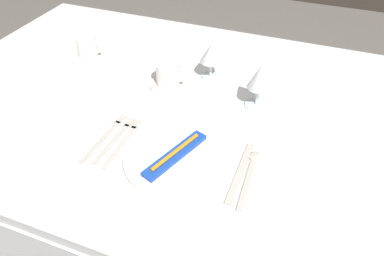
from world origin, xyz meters
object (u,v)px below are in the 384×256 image
(dinner_knife, at_px, (240,174))
(coffee_cup_left, at_px, (88,46))
(fork_outer, at_px, (124,140))
(spoon_soup, at_px, (250,172))
(wine_glass_centre, at_px, (211,54))
(coffee_cup_right, at_px, (168,74))
(fork_inner, at_px, (117,138))
(fork_salad, at_px, (106,135))
(toothbrush_package, at_px, (175,154))
(wine_glass_left, at_px, (260,79))
(dinner_plate, at_px, (175,159))

(dinner_knife, relative_size, coffee_cup_left, 2.29)
(fork_outer, distance_m, spoon_soup, 0.35)
(fork_outer, height_order, spoon_soup, spoon_soup)
(coffee_cup_left, xyz_separation_m, wine_glass_centre, (0.47, 0.03, 0.04))
(spoon_soup, distance_m, coffee_cup_left, 0.79)
(dinner_knife, relative_size, coffee_cup_right, 2.14)
(fork_inner, height_order, coffee_cup_right, coffee_cup_right)
(fork_outer, bearing_deg, dinner_knife, -1.11)
(fork_outer, bearing_deg, fork_salad, 179.75)
(wine_glass_centre, bearing_deg, coffee_cup_right, -137.97)
(toothbrush_package, xyz_separation_m, coffee_cup_right, (-0.16, 0.32, 0.02))
(coffee_cup_left, xyz_separation_m, wine_glass_left, (0.65, -0.07, 0.05))
(dinner_knife, height_order, wine_glass_left, wine_glass_left)
(dinner_plate, bearing_deg, fork_inner, 172.51)
(toothbrush_package, height_order, fork_outer, toothbrush_package)
(dinner_plate, relative_size, spoon_soup, 1.29)
(coffee_cup_left, relative_size, wine_glass_centre, 0.76)
(fork_salad, height_order, coffee_cup_right, coffee_cup_right)
(fork_inner, relative_size, dinner_knife, 0.93)
(toothbrush_package, relative_size, wine_glass_left, 1.47)
(fork_outer, bearing_deg, toothbrush_package, -7.71)
(fork_salad, xyz_separation_m, coffee_cup_left, (-0.29, 0.37, 0.04))
(fork_outer, height_order, wine_glass_left, wine_glass_left)
(toothbrush_package, xyz_separation_m, wine_glass_left, (0.14, 0.32, 0.07))
(dinner_plate, height_order, dinner_knife, dinner_plate)
(toothbrush_package, distance_m, coffee_cup_right, 0.36)
(spoon_soup, bearing_deg, dinner_plate, -170.48)
(dinner_plate, xyz_separation_m, toothbrush_package, (0.00, 0.00, 0.02))
(fork_outer, distance_m, wine_glass_left, 0.43)
(fork_salad, distance_m, spoon_soup, 0.41)
(coffee_cup_right, height_order, wine_glass_left, wine_glass_left)
(toothbrush_package, bearing_deg, dinner_plate, 180.00)
(toothbrush_package, relative_size, fork_inner, 1.02)
(fork_inner, xyz_separation_m, coffee_cup_left, (-0.33, 0.37, 0.04))
(dinner_plate, height_order, spoon_soup, dinner_plate)
(dinner_plate, bearing_deg, spoon_soup, 9.52)
(coffee_cup_left, bearing_deg, toothbrush_package, -37.22)
(dinner_plate, bearing_deg, wine_glass_centre, 96.38)
(dinner_plate, xyz_separation_m, dinner_knife, (0.17, 0.02, -0.01))
(spoon_soup, bearing_deg, coffee_cup_right, 140.60)
(fork_inner, bearing_deg, coffee_cup_left, 131.63)
(wine_glass_left, bearing_deg, fork_outer, -135.66)
(fork_salad, relative_size, spoon_soup, 1.05)
(fork_salad, distance_m, coffee_cup_left, 0.47)
(toothbrush_package, bearing_deg, coffee_cup_right, 116.47)
(fork_salad, xyz_separation_m, wine_glass_centre, (0.17, 0.40, 0.09))
(fork_inner, distance_m, coffee_cup_right, 0.30)
(wine_glass_left, bearing_deg, dinner_plate, -113.61)
(coffee_cup_right, bearing_deg, coffee_cup_left, 168.63)
(dinner_plate, xyz_separation_m, coffee_cup_right, (-0.16, 0.32, 0.04))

